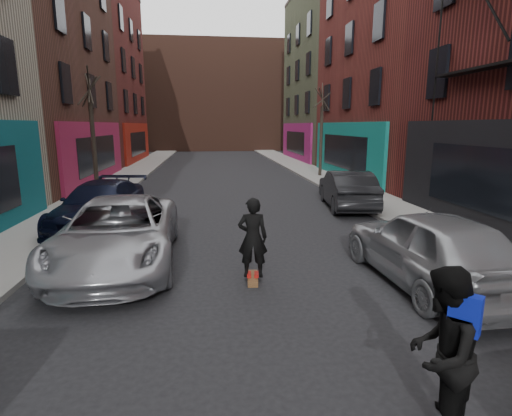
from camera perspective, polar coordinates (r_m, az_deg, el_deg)
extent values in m
cube|color=gray|center=(31.81, -16.34, 5.40)|extent=(2.50, 84.00, 0.13)
cube|color=gray|center=(32.20, 6.28, 5.87)|extent=(2.50, 84.00, 0.13)
cube|color=#47281E|center=(57.33, -6.01, 15.38)|extent=(40.00, 10.00, 14.00)
imported|color=#999BA2|center=(10.17, -19.08, -3.36)|extent=(2.92, 5.88, 1.60)
imported|color=black|center=(14.17, -21.36, 0.41)|extent=(2.71, 5.36, 1.49)
imported|color=#999CA2|center=(9.15, 23.62, -5.15)|extent=(2.17, 4.97, 1.67)
imported|color=black|center=(16.74, 12.86, 2.65)|extent=(2.21, 4.85, 1.54)
cube|color=brown|center=(8.87, -0.47, -10.01)|extent=(0.30, 0.82, 0.10)
imported|color=black|center=(8.57, -0.48, -4.26)|extent=(0.68, 0.48, 1.75)
imported|color=black|center=(4.91, 24.93, -18.36)|extent=(1.18, 1.18, 1.93)
cube|color=#0B199E|center=(4.66, 27.69, -13.26)|extent=(0.31, 0.31, 0.42)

